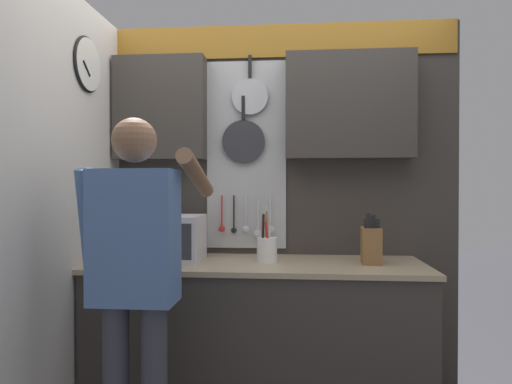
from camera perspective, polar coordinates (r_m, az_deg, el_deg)
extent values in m
cube|color=#38332D|center=(2.86, 0.24, -17.97)|extent=(1.93, 0.65, 0.87)
cube|color=tan|center=(2.74, 0.24, -9.05)|extent=(1.96, 0.68, 0.03)
cube|color=#38332D|center=(3.05, 0.78, -1.96)|extent=(2.53, 0.04, 2.41)
cube|color=#99661E|center=(3.16, 0.74, 18.30)|extent=(2.49, 0.02, 0.22)
cube|color=#38332D|center=(3.11, -11.88, 10.18)|extent=(0.60, 0.16, 0.67)
cube|color=#38332D|center=(3.00, 11.59, 10.54)|extent=(0.81, 0.16, 0.67)
cube|color=#B2B2B2|center=(3.04, -1.22, 4.67)|extent=(0.53, 0.01, 1.24)
cylinder|color=#B7B7BC|center=(3.06, -0.76, 11.84)|extent=(0.24, 0.02, 0.24)
cube|color=black|center=(3.09, -0.77, 15.39)|extent=(0.02, 0.02, 0.15)
cylinder|color=#2D2D33|center=(3.02, -1.58, 6.32)|extent=(0.28, 0.02, 0.28)
cube|color=black|center=(3.04, -1.60, 10.46)|extent=(0.02, 0.02, 0.16)
cylinder|color=red|center=(3.03, -4.30, -2.39)|extent=(0.01, 0.01, 0.21)
ellipsoid|color=red|center=(3.04, -4.29, -4.60)|extent=(0.04, 0.01, 0.04)
cylinder|color=black|center=(3.02, -2.79, -2.52)|extent=(0.01, 0.01, 0.22)
ellipsoid|color=black|center=(3.03, -2.79, -4.83)|extent=(0.04, 0.01, 0.03)
cylinder|color=silver|center=(3.01, -1.27, -2.41)|extent=(0.01, 0.01, 0.21)
ellipsoid|color=silver|center=(3.02, -1.27, -4.64)|extent=(0.05, 0.01, 0.04)
cylinder|color=silver|center=(3.00, 0.25, -2.68)|extent=(0.01, 0.01, 0.24)
ellipsoid|color=silver|center=(3.01, 0.25, -5.25)|extent=(0.06, 0.01, 0.05)
cylinder|color=silver|center=(2.99, 1.78, -2.41)|extent=(0.01, 0.01, 0.21)
ellipsoid|color=silver|center=(3.00, 1.78, -4.70)|extent=(0.06, 0.01, 0.05)
cube|color=silver|center=(2.63, -22.81, -2.46)|extent=(0.04, 1.60, 2.41)
cylinder|color=white|center=(2.89, -20.26, 14.72)|extent=(0.02, 0.30, 0.30)
torus|color=black|center=(2.89, -20.34, 14.71)|extent=(0.02, 0.32, 0.32)
cube|color=black|center=(2.84, -20.41, 14.26)|extent=(0.01, 0.09, 0.08)
cube|color=silver|center=(2.83, -11.48, -5.64)|extent=(0.46, 0.35, 0.27)
cube|color=black|center=(2.68, -13.62, -6.02)|extent=(0.26, 0.01, 0.17)
cube|color=#333338|center=(2.62, -9.16, -6.16)|extent=(0.10, 0.01, 0.21)
cube|color=brown|center=(2.76, 14.18, -6.51)|extent=(0.12, 0.16, 0.21)
cylinder|color=black|center=(2.70, 13.51, -3.88)|extent=(0.02, 0.02, 0.05)
cylinder|color=black|center=(2.70, 13.77, -3.54)|extent=(0.02, 0.04, 0.08)
cylinder|color=black|center=(2.71, 14.04, -3.52)|extent=(0.02, 0.04, 0.08)
cylinder|color=black|center=(2.71, 14.30, -3.70)|extent=(0.02, 0.03, 0.07)
cylinder|color=black|center=(2.71, 14.56, -3.61)|extent=(0.02, 0.03, 0.08)
cylinder|color=black|center=(2.71, 14.83, -3.85)|extent=(0.02, 0.03, 0.05)
cylinder|color=black|center=(2.72, 15.09, -3.84)|extent=(0.02, 0.03, 0.05)
cylinder|color=white|center=(2.73, 1.38, -7.22)|extent=(0.12, 0.12, 0.15)
cylinder|color=black|center=(2.70, 0.89, -5.20)|extent=(0.02, 0.03, 0.23)
cylinder|color=tan|center=(2.72, 1.43, -4.97)|extent=(0.01, 0.03, 0.25)
cylinder|color=tan|center=(2.74, 1.08, -5.27)|extent=(0.02, 0.04, 0.21)
cylinder|color=silver|center=(2.73, 1.63, -5.21)|extent=(0.05, 0.03, 0.22)
cylinder|color=red|center=(2.69, 1.44, -5.64)|extent=(0.03, 0.04, 0.19)
cylinder|color=silver|center=(2.73, 1.10, -4.63)|extent=(0.03, 0.03, 0.28)
cylinder|color=tan|center=(2.73, 0.75, -5.27)|extent=(0.02, 0.02, 0.21)
cylinder|color=silver|center=(2.75, 1.28, -4.84)|extent=(0.04, 0.06, 0.25)
cube|color=#4C6B9E|center=(2.16, -14.94, -5.36)|extent=(0.38, 0.22, 0.61)
sphere|color=brown|center=(2.16, -14.98, 6.28)|extent=(0.20, 0.20, 0.20)
cylinder|color=#4C6B9E|center=(2.27, -20.19, -4.09)|extent=(0.08, 0.18, 0.55)
cylinder|color=brown|center=(2.33, -7.45, 2.14)|extent=(0.08, 0.54, 0.24)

